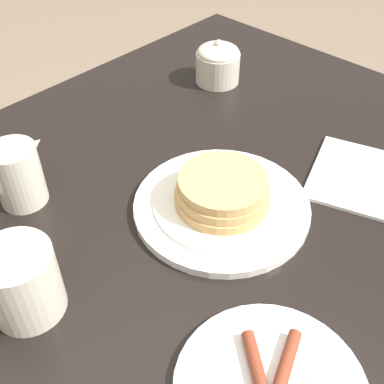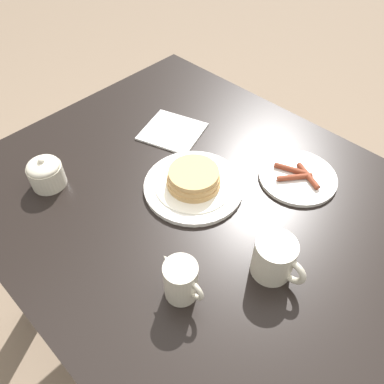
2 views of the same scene
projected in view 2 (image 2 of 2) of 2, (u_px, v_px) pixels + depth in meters
ground_plane at (202, 325)px, 1.44m from camera, size 8.00×8.00×0.00m
dining_table at (206, 234)px, 0.99m from camera, size 1.16×0.90×0.73m
pancake_plate at (194, 182)px, 0.92m from camera, size 0.25×0.25×0.06m
side_plate_bacon at (298, 177)px, 0.95m from camera, size 0.20×0.20×0.02m
coffee_mug at (275, 258)px, 0.74m from camera, size 0.12×0.08×0.09m
creamer_pitcher at (181, 280)px, 0.71m from camera, size 0.11×0.07×0.10m
sugar_bowl at (46, 173)px, 0.91m from camera, size 0.08×0.08×0.09m
napkin at (173, 131)px, 1.08m from camera, size 0.20×0.19×0.01m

